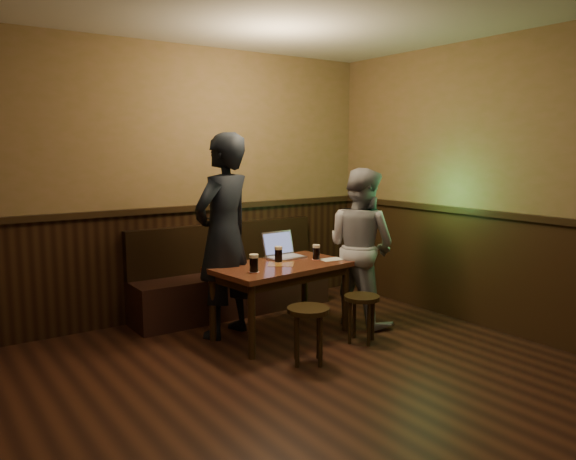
# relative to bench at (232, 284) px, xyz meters

# --- Properties ---
(room) EXTENTS (5.04, 6.04, 2.84)m
(room) POSITION_rel_bench_xyz_m (-0.66, -2.53, 0.89)
(room) COLOR black
(room) RESTS_ON ground
(bench) EXTENTS (2.20, 0.50, 0.95)m
(bench) POSITION_rel_bench_xyz_m (0.00, 0.00, 0.00)
(bench) COLOR black
(bench) RESTS_ON ground
(pub_table) EXTENTS (1.35, 0.87, 0.69)m
(pub_table) POSITION_rel_bench_xyz_m (-0.00, -0.94, 0.29)
(pub_table) COLOR #4F2316
(pub_table) RESTS_ON ground
(stool_left) EXTENTS (0.41, 0.41, 0.47)m
(stool_left) POSITION_rel_bench_xyz_m (-0.20, -1.64, 0.06)
(stool_left) COLOR black
(stool_left) RESTS_ON ground
(stool_right) EXTENTS (0.37, 0.37, 0.43)m
(stool_right) POSITION_rel_bench_xyz_m (0.50, -1.51, 0.03)
(stool_right) COLOR black
(stool_right) RESTS_ON ground
(pint_left) EXTENTS (0.10, 0.10, 0.16)m
(pint_left) POSITION_rel_bench_xyz_m (-0.39, -1.10, 0.46)
(pint_left) COLOR maroon
(pint_left) RESTS_ON pub_table
(pint_mid) EXTENTS (0.10, 0.10, 0.15)m
(pint_mid) POSITION_rel_bench_xyz_m (0.03, -0.86, 0.45)
(pint_mid) COLOR maroon
(pint_mid) RESTS_ON pub_table
(pint_right) EXTENTS (0.09, 0.09, 0.15)m
(pint_right) POSITION_rel_bench_xyz_m (0.40, -0.96, 0.45)
(pint_right) COLOR maroon
(pint_right) RESTS_ON pub_table
(laptop) EXTENTS (0.37, 0.30, 0.25)m
(laptop) POSITION_rel_bench_xyz_m (0.19, -0.68, 0.44)
(laptop) COLOR silver
(laptop) RESTS_ON pub_table
(menu) EXTENTS (0.24, 0.18, 0.00)m
(menu) POSITION_rel_bench_xyz_m (0.52, -1.04, 0.38)
(menu) COLOR silver
(menu) RESTS_ON pub_table
(person_suit) EXTENTS (0.81, 0.67, 1.90)m
(person_suit) POSITION_rel_bench_xyz_m (-0.42, -0.62, 0.64)
(person_suit) COLOR black
(person_suit) RESTS_ON ground
(person_grey) EXTENTS (0.72, 0.85, 1.56)m
(person_grey) POSITION_rel_bench_xyz_m (0.87, -1.07, 0.47)
(person_grey) COLOR gray
(person_grey) RESTS_ON ground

